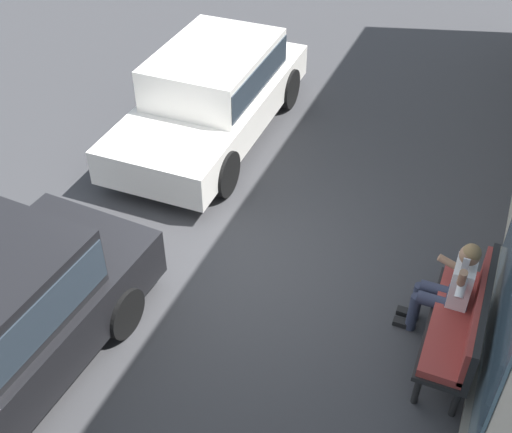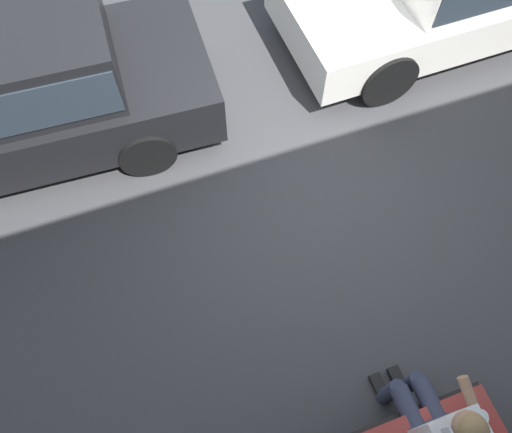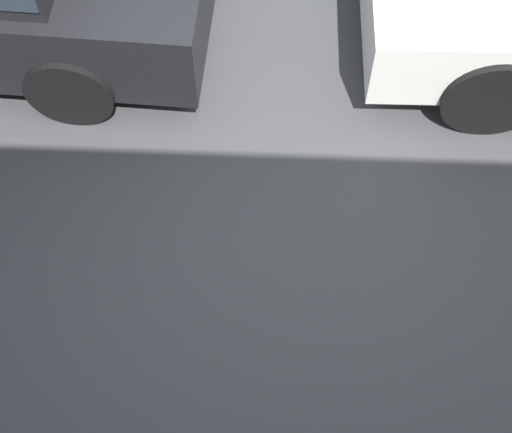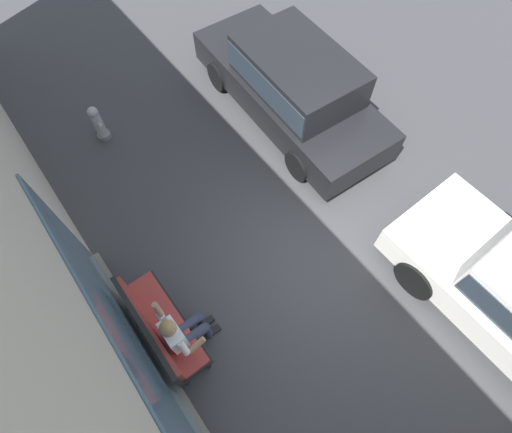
% 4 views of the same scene
% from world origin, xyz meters
% --- Properties ---
extents(ground_plane, '(60.00, 60.00, 0.00)m').
position_xyz_m(ground_plane, '(0.00, 0.00, 0.00)').
color(ground_plane, '#38383A').
extents(person_on_phone, '(0.73, 0.74, 1.36)m').
position_xyz_m(person_on_phone, '(0.13, 2.67, 0.72)').
color(person_on_phone, '#2D3347').
rests_on(person_on_phone, ground_plane).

